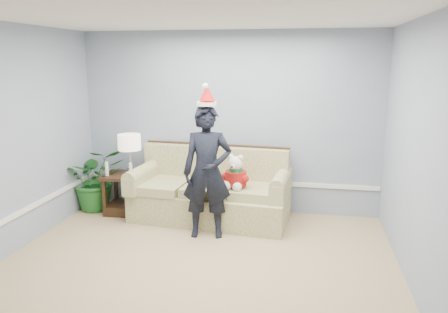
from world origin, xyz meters
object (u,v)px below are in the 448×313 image
at_px(teddy_bear, 236,176).
at_px(sofa, 211,194).
at_px(side_table, 126,198).
at_px(table_lamp, 129,144).
at_px(man, 207,172).
at_px(houseplant, 96,179).

bearing_deg(teddy_bear, sofa, 164.45).
bearing_deg(teddy_bear, side_table, -172.67).
bearing_deg(teddy_bear, table_lamp, -173.88).
bearing_deg(side_table, sofa, 0.95).
xyz_separation_m(side_table, man, (1.41, -0.62, 0.63)).
relative_size(sofa, side_table, 3.53).
bearing_deg(sofa, houseplant, -177.13).
height_order(table_lamp, teddy_bear, table_lamp).
bearing_deg(sofa, teddy_bear, -25.02).
height_order(table_lamp, houseplant, table_lamp).
height_order(sofa, table_lamp, table_lamp).
xyz_separation_m(side_table, table_lamp, (0.08, 0.03, 0.83)).
distance_m(side_table, man, 1.66).
xyz_separation_m(sofa, table_lamp, (-1.23, 0.00, 0.69)).
bearing_deg(houseplant, teddy_bear, -7.40).
distance_m(houseplant, man, 2.09).
xyz_separation_m(table_lamp, teddy_bear, (1.63, -0.23, -0.35)).
relative_size(table_lamp, man, 0.35).
height_order(sofa, teddy_bear, sofa).
bearing_deg(sofa, man, -76.65).
height_order(sofa, side_table, sofa).
relative_size(side_table, houseplant, 0.67).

